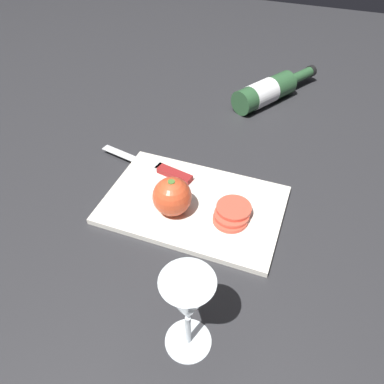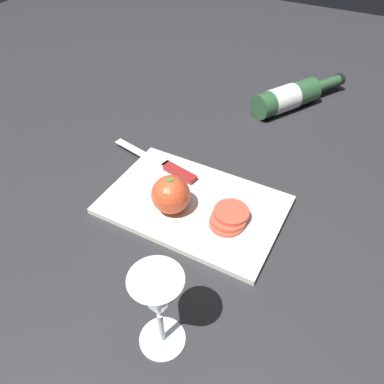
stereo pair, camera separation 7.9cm
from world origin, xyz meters
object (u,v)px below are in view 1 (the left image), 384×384
at_px(whole_tomato, 172,197).
at_px(knife, 164,170).
at_px(wine_glass, 188,303).
at_px(tomato_slice_stack_near, 232,214).
at_px(wine_bottle, 268,91).

distance_m(whole_tomato, knife, 0.13).
xyz_separation_m(wine_glass, knife, (0.20, -0.36, -0.10)).
xyz_separation_m(whole_tomato, tomato_slice_stack_near, (-0.12, -0.02, -0.03)).
height_order(wine_bottle, knife, wine_bottle).
bearing_deg(wine_glass, wine_bottle, -86.70).
height_order(wine_bottle, whole_tomato, whole_tomato).
distance_m(wine_glass, knife, 0.42).
height_order(wine_glass, knife, wine_glass).
bearing_deg(wine_bottle, whole_tomato, 81.11).
distance_m(wine_glass, whole_tomato, 0.29).
distance_m(wine_bottle, wine_glass, 0.79).
height_order(wine_bottle, tomato_slice_stack_near, wine_bottle).
bearing_deg(knife, whole_tomato, 132.77).
bearing_deg(wine_bottle, wine_glass, 93.30).
xyz_separation_m(wine_glass, tomato_slice_stack_near, (0.01, -0.27, -0.09)).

